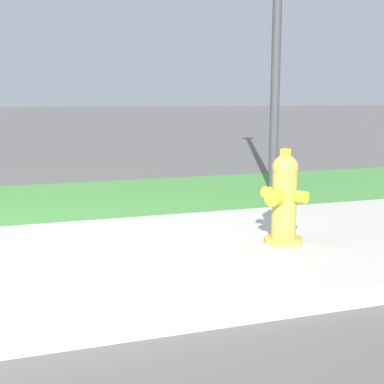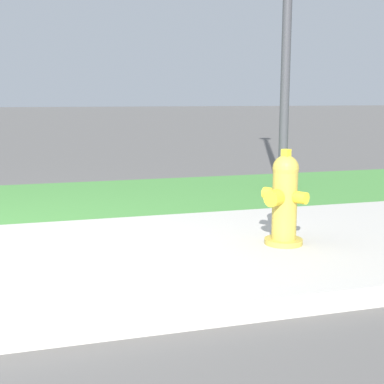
{
  "view_description": "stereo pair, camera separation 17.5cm",
  "coord_description": "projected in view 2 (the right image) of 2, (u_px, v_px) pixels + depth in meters",
  "views": [
    {
      "loc": [
        0.49,
        -3.61,
        1.11
      ],
      "look_at": [
        1.77,
        0.18,
        0.4
      ],
      "focal_mm": 50.0,
      "sensor_mm": 36.0,
      "label": 1
    },
    {
      "loc": [
        0.66,
        -3.66,
        1.11
      ],
      "look_at": [
        1.77,
        0.18,
        0.4
      ],
      "focal_mm": 50.0,
      "sensor_mm": 36.0,
      "label": 2
    }
  ],
  "objects": [
    {
      "name": "fire_hydrant_by_grass_verge",
      "position": [
        284.0,
        200.0,
        4.01
      ],
      "size": [
        0.34,
        0.36,
        0.73
      ],
      "rotation": [
        0.0,
        0.0,
        2.13
      ],
      "color": "gold",
      "rests_on": "ground"
    }
  ]
}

